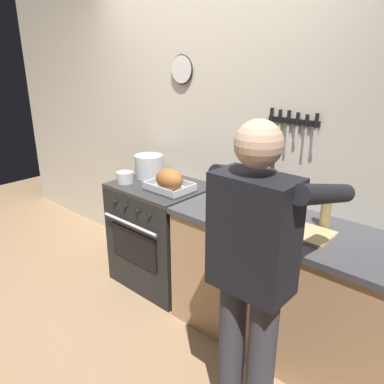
# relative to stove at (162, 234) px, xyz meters

# --- Properties ---
(ground_plane) EXTENTS (8.00, 8.00, 0.00)m
(ground_plane) POSITION_rel_stove_xyz_m (0.22, -0.99, -0.45)
(ground_plane) COLOR #937251
(wall_back) EXTENTS (6.00, 0.13, 2.60)m
(wall_back) POSITION_rel_stove_xyz_m (0.22, 0.36, 0.85)
(wall_back) COLOR beige
(wall_back) RESTS_ON ground
(counter_block) EXTENTS (2.03, 0.65, 0.90)m
(counter_block) POSITION_rel_stove_xyz_m (1.43, 0.00, 0.01)
(counter_block) COLOR tan
(counter_block) RESTS_ON ground
(stove) EXTENTS (0.76, 0.67, 0.90)m
(stove) POSITION_rel_stove_xyz_m (0.00, 0.00, 0.00)
(stove) COLOR black
(stove) RESTS_ON ground
(person_cook) EXTENTS (0.51, 0.63, 1.66)m
(person_cook) POSITION_rel_stove_xyz_m (1.34, -0.67, 0.50)
(person_cook) COLOR #383842
(person_cook) RESTS_ON ground
(roasting_pan) EXTENTS (0.35, 0.26, 0.18)m
(roasting_pan) POSITION_rel_stove_xyz_m (0.16, -0.06, 0.53)
(roasting_pan) COLOR #B7B7BC
(roasting_pan) RESTS_ON stove
(stock_pot) EXTENTS (0.25, 0.25, 0.19)m
(stock_pot) POSITION_rel_stove_xyz_m (-0.23, 0.08, 0.55)
(stock_pot) COLOR #B7B7BC
(stock_pot) RESTS_ON stove
(saucepan) EXTENTS (0.14, 0.14, 0.09)m
(saucepan) POSITION_rel_stove_xyz_m (-0.26, -0.16, 0.50)
(saucepan) COLOR #B7B7BC
(saucepan) RESTS_ON stove
(cutting_board) EXTENTS (0.36, 0.24, 0.02)m
(cutting_board) POSITION_rel_stove_xyz_m (1.28, -0.06, 0.46)
(cutting_board) COLOR tan
(cutting_board) RESTS_ON counter_block
(bottle_wine_red) EXTENTS (0.07, 0.07, 0.33)m
(bottle_wine_red) POSITION_rel_stove_xyz_m (0.91, 0.21, 0.59)
(bottle_wine_red) COLOR #47141E
(bottle_wine_red) RESTS_ON counter_block
(bottle_dish_soap) EXTENTS (0.06, 0.06, 0.23)m
(bottle_dish_soap) POSITION_rel_stove_xyz_m (1.18, 0.04, 0.54)
(bottle_dish_soap) COLOR #338CCC
(bottle_dish_soap) RESTS_ON counter_block
(bottle_vinegar) EXTENTS (0.06, 0.06, 0.26)m
(bottle_vinegar) POSITION_rel_stove_xyz_m (1.35, 0.11, 0.56)
(bottle_vinegar) COLOR #997F4C
(bottle_vinegar) RESTS_ON counter_block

